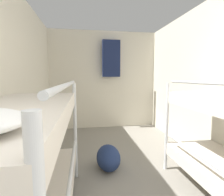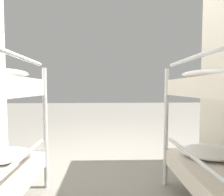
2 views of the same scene
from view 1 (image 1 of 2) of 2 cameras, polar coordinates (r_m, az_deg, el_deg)
The scene contains 6 objects.
wall_left at distance 2.34m, azimuth -31.17°, elevation 3.92°, with size 0.06×4.77×2.48m.
wall_right at distance 2.88m, azimuth 31.97°, elevation 4.22°, with size 0.06×4.77×2.48m.
wall_back at distance 4.56m, azimuth -2.80°, elevation 5.80°, with size 2.82×0.06×2.48m.
bunk_stack_left_near at distance 1.48m, azimuth -28.47°, elevation -18.99°, with size 0.74×1.86×1.28m.
duffel_bag at distance 2.65m, azimuth -1.18°, elevation -18.87°, with size 0.34×0.52×0.34m.
hanging_coat at distance 4.45m, azimuth -0.28°, elevation 12.71°, with size 0.44×0.12×0.90m.
Camera 1 is at (-0.51, 0.16, 1.31)m, focal length 28.00 mm.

